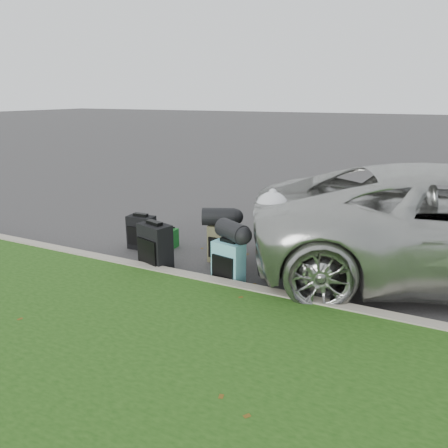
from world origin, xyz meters
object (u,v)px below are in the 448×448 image
at_px(suitcase_teal, 228,263).
at_px(tote_navy, 222,236).
at_px(tote_green, 169,238).
at_px(suitcase_large_black_left, 155,247).
at_px(suitcase_large_black_right, 275,250).
at_px(suitcase_small_black, 142,232).
at_px(suitcase_olive, 223,244).

distance_m(suitcase_teal, tote_navy, 1.61).
bearing_deg(tote_navy, tote_green, -159.43).
height_order(suitcase_large_black_left, tote_navy, suitcase_large_black_left).
xyz_separation_m(suitcase_teal, suitcase_large_black_right, (0.45, 0.63, 0.05)).
bearing_deg(suitcase_teal, tote_navy, 130.37).
xyz_separation_m(suitcase_large_black_left, suitcase_teal, (1.19, 0.04, -0.05)).
relative_size(suitcase_small_black, suitcase_olive, 0.97).
bearing_deg(suitcase_olive, suitcase_large_black_left, -135.67).
relative_size(suitcase_olive, tote_green, 1.83).
xyz_separation_m(suitcase_olive, tote_navy, (-0.37, 0.69, -0.13)).
bearing_deg(suitcase_teal, suitcase_small_black, 172.34).
bearing_deg(suitcase_olive, suitcase_small_black, -177.67).
relative_size(suitcase_large_black_left, suitcase_large_black_right, 1.01).
relative_size(suitcase_small_black, suitcase_large_black_right, 0.81).
xyz_separation_m(suitcase_small_black, suitcase_olive, (1.53, 0.05, 0.01)).
relative_size(suitcase_large_black_right, tote_green, 2.18).
height_order(suitcase_teal, tote_green, suitcase_teal).
relative_size(suitcase_large_black_left, suitcase_teal, 1.17).
xyz_separation_m(suitcase_large_black_left, tote_navy, (0.40, 1.43, -0.19)).
distance_m(suitcase_small_black, tote_green, 0.47).
distance_m(suitcase_small_black, tote_navy, 1.39).
xyz_separation_m(suitcase_large_black_left, suitcase_olive, (0.77, 0.74, -0.06)).
bearing_deg(tote_green, tote_navy, 28.95).
height_order(suitcase_large_black_right, tote_navy, suitcase_large_black_right).
bearing_deg(suitcase_small_black, tote_navy, 29.84).
bearing_deg(tote_green, suitcase_olive, -12.80).
height_order(suitcase_large_black_left, tote_green, suitcase_large_black_left).
relative_size(suitcase_large_black_left, suitcase_olive, 1.20).
distance_m(suitcase_large_black_left, suitcase_olive, 1.07).
height_order(suitcase_olive, tote_navy, suitcase_olive).
height_order(suitcase_large_black_left, suitcase_teal, suitcase_large_black_left).
height_order(suitcase_olive, tote_green, suitcase_olive).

